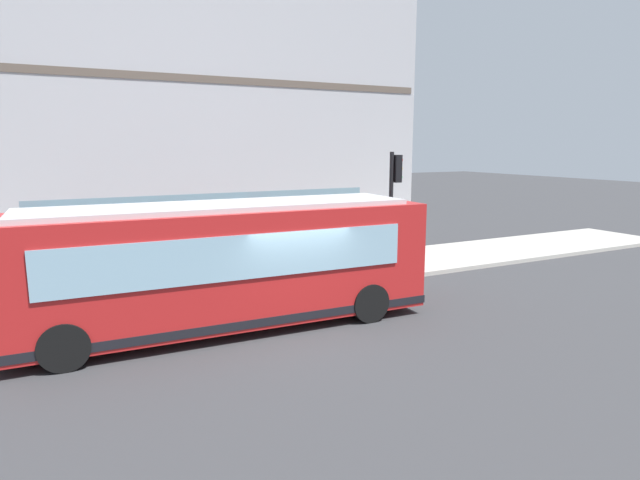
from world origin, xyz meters
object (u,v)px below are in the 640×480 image
(city_bus_nearside, at_px, (224,266))
(pedestrian_near_building_entrance, at_px, (191,252))
(traffic_light_near_corner, at_px, (394,190))
(newspaper_vending_box, at_px, (67,282))
(pedestrian_near_hydrant, at_px, (376,235))
(fire_hydrant, at_px, (251,261))

(city_bus_nearside, distance_m, pedestrian_near_building_entrance, 4.66)
(traffic_light_near_corner, xyz_separation_m, newspaper_vending_box, (1.80, 9.92, -2.39))
(pedestrian_near_building_entrance, bearing_deg, pedestrian_near_hydrant, -96.09)
(fire_hydrant, relative_size, pedestrian_near_hydrant, 0.42)
(city_bus_nearside, xyz_separation_m, pedestrian_near_hydrant, (3.91, -6.93, -0.38))
(city_bus_nearside, height_order, fire_hydrant, city_bus_nearside)
(fire_hydrant, height_order, newspaper_vending_box, newspaper_vending_box)
(traffic_light_near_corner, bearing_deg, fire_hydrant, 59.82)
(city_bus_nearside, xyz_separation_m, traffic_light_near_corner, (2.26, -6.52, 1.44))
(fire_hydrant, distance_m, pedestrian_near_building_entrance, 2.13)
(fire_hydrant, xyz_separation_m, newspaper_vending_box, (-0.63, 5.73, 0.09))
(traffic_light_near_corner, bearing_deg, pedestrian_near_hydrant, -13.82)
(city_bus_nearside, xyz_separation_m, newspaper_vending_box, (4.06, 3.40, -0.95))
(city_bus_nearside, height_order, pedestrian_near_building_entrance, city_bus_nearside)
(city_bus_nearside, distance_m, pedestrian_near_hydrant, 7.96)
(city_bus_nearside, bearing_deg, traffic_light_near_corner, -70.91)
(city_bus_nearside, height_order, newspaper_vending_box, city_bus_nearside)
(traffic_light_near_corner, height_order, pedestrian_near_hydrant, traffic_light_near_corner)
(traffic_light_near_corner, xyz_separation_m, pedestrian_near_building_entrance, (2.36, 6.26, -1.95))
(pedestrian_near_building_entrance, bearing_deg, traffic_light_near_corner, -110.70)
(traffic_light_near_corner, relative_size, fire_hydrant, 5.51)
(city_bus_nearside, relative_size, pedestrian_near_hydrant, 5.74)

